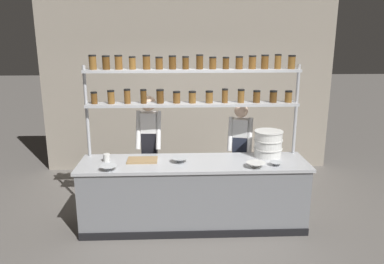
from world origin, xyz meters
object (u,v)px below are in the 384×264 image
(cutting_board, at_px, (142,160))
(prep_bowl_near_right, at_px, (256,165))
(spice_shelf_unit, at_px, (193,88))
(chef_left, at_px, (149,145))
(serving_cup_front, at_px, (107,158))
(prep_bowl_center_back, at_px, (276,164))
(prep_bowl_center_front, at_px, (109,168))
(chef_center, at_px, (240,149))
(container_stack, at_px, (268,144))
(prep_bowl_near_left, at_px, (180,160))

(cutting_board, relative_size, prep_bowl_near_right, 1.63)
(spice_shelf_unit, xyz_separation_m, chef_left, (-0.62, 0.23, -0.87))
(serving_cup_front, bearing_deg, prep_bowl_near_right, -8.99)
(prep_bowl_center_back, bearing_deg, prep_bowl_center_front, -177.70)
(chef_left, distance_m, chef_center, 1.36)
(spice_shelf_unit, distance_m, prep_bowl_center_back, 1.50)
(chef_center, xyz_separation_m, serving_cup_front, (-1.89, -0.57, 0.07))
(spice_shelf_unit, xyz_separation_m, serving_cup_front, (-1.16, -0.28, -0.89))
(spice_shelf_unit, bearing_deg, prep_bowl_center_front, -150.81)
(chef_center, relative_size, prep_bowl_center_back, 9.44)
(container_stack, xyz_separation_m, cutting_board, (-1.73, -0.13, -0.17))
(chef_left, distance_m, prep_bowl_center_front, 0.95)
(chef_left, distance_m, cutting_board, 0.50)
(chef_center, xyz_separation_m, prep_bowl_near_right, (0.06, -0.88, 0.05))
(prep_bowl_near_left, height_order, prep_bowl_center_back, prep_bowl_near_left)
(chef_center, height_order, serving_cup_front, chef_center)
(prep_bowl_near_left, bearing_deg, prep_bowl_center_front, -163.52)
(prep_bowl_center_front, bearing_deg, prep_bowl_near_left, 16.48)
(prep_bowl_near_left, xyz_separation_m, prep_bowl_near_right, (0.97, -0.24, 0.00))
(chef_left, height_order, prep_bowl_near_left, chef_left)
(spice_shelf_unit, height_order, prep_bowl_center_front, spice_shelf_unit)
(prep_bowl_center_front, height_order, prep_bowl_near_right, prep_bowl_near_right)
(prep_bowl_near_right, bearing_deg, prep_bowl_center_front, -179.38)
(container_stack, distance_m, prep_bowl_near_left, 1.25)
(prep_bowl_center_front, bearing_deg, chef_left, 61.25)
(prep_bowl_center_front, bearing_deg, spice_shelf_unit, 29.19)
(chef_center, distance_m, prep_bowl_near_left, 1.11)
(cutting_board, bearing_deg, spice_shelf_unit, 21.28)
(container_stack, xyz_separation_m, prep_bowl_center_front, (-2.12, -0.47, -0.15))
(chef_center, bearing_deg, prep_bowl_near_left, -130.80)
(spice_shelf_unit, bearing_deg, chef_left, 160.11)
(prep_bowl_center_back, bearing_deg, chef_left, 156.20)
(spice_shelf_unit, bearing_deg, prep_bowl_near_left, -118.57)
(chef_center, xyz_separation_m, prep_bowl_center_front, (-1.81, -0.90, 0.05))
(chef_left, distance_m, serving_cup_front, 0.73)
(chef_left, distance_m, prep_bowl_near_right, 1.62)
(serving_cup_front, bearing_deg, chef_left, 43.13)
(chef_center, height_order, prep_bowl_center_back, chef_center)
(chef_center, bearing_deg, prep_bowl_center_front, -139.18)
(chef_left, height_order, prep_bowl_near_right, chef_left)
(prep_bowl_center_back, height_order, serving_cup_front, serving_cup_front)
(chef_center, relative_size, container_stack, 4.01)
(chef_center, xyz_separation_m, cutting_board, (-1.41, -0.56, 0.03))
(spice_shelf_unit, xyz_separation_m, prep_bowl_center_front, (-1.08, -0.60, -0.92))
(cutting_board, distance_m, prep_bowl_center_back, 1.76)
(container_stack, xyz_separation_m, prep_bowl_near_right, (-0.26, -0.45, -0.15))
(container_stack, height_order, prep_bowl_center_front, container_stack)
(prep_bowl_near_right, bearing_deg, chef_left, 150.15)
(spice_shelf_unit, height_order, container_stack, spice_shelf_unit)
(prep_bowl_center_back, distance_m, prep_bowl_near_right, 0.28)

